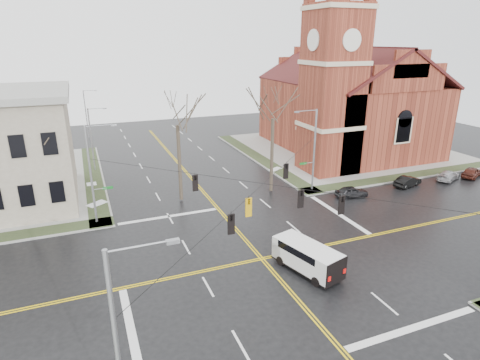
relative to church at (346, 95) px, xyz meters
name	(u,v)px	position (x,y,z in m)	size (l,w,h in m)	color
ground	(262,259)	(-24.76, -24.78, -8.43)	(120.00, 120.00, 0.00)	black
sidewalks	(262,258)	(-24.76, -24.78, -8.36)	(80.00, 80.00, 0.17)	gray
road_markings	(262,259)	(-24.76, -24.78, -8.43)	(100.00, 100.00, 0.01)	gold
church	(346,95)	(0.00, 0.00, 0.00)	(24.28, 27.48, 27.50)	maroon
signal_pole_ne	(313,148)	(-13.44, -13.28, -3.48)	(2.75, 0.22, 9.00)	gray
signal_pole_nw	(93,172)	(-36.09, -13.28, -3.48)	(2.75, 0.22, 9.00)	gray
signal_pole_sw	(122,346)	(-36.09, -36.28, -3.48)	(2.75, 0.22, 9.00)	gray
span_wires	(263,184)	(-24.76, -24.78, -2.23)	(23.02, 23.02, 0.03)	black
traffic_signals	(267,196)	(-24.76, -25.45, -2.98)	(8.21, 8.26, 1.30)	black
streetlight_north_a	(92,137)	(-35.42, 3.22, -3.97)	(2.30, 0.20, 8.00)	gray
streetlight_north_b	(87,112)	(-35.42, 23.22, -3.97)	(2.30, 0.20, 8.00)	gray
cargo_van	(305,255)	(-22.49, -27.33, -7.21)	(3.55, 5.79, 2.07)	white
parked_car_a	(352,192)	(-10.39, -16.62, -7.83)	(1.42, 3.54, 1.21)	black
parked_car_b	(408,181)	(-2.34, -16.26, -7.82)	(1.30, 3.74, 1.23)	black
parked_car_c	(448,175)	(3.89, -16.33, -7.85)	(1.62, 3.99, 1.16)	#ACACAE
parked_car_d	(472,172)	(7.44, -16.63, -7.77)	(1.56, 3.87, 1.32)	#4C1E15
tree_nw_far	(44,138)	(-39.75, -10.58, -0.62)	(4.00, 4.00, 10.78)	#3D3126
tree_nw_near	(177,120)	(-27.66, -10.78, 0.14)	(4.00, 4.00, 11.85)	#3D3126
tree_ne	(273,114)	(-17.72, -11.92, 0.30)	(4.00, 4.00, 12.08)	#3D3126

